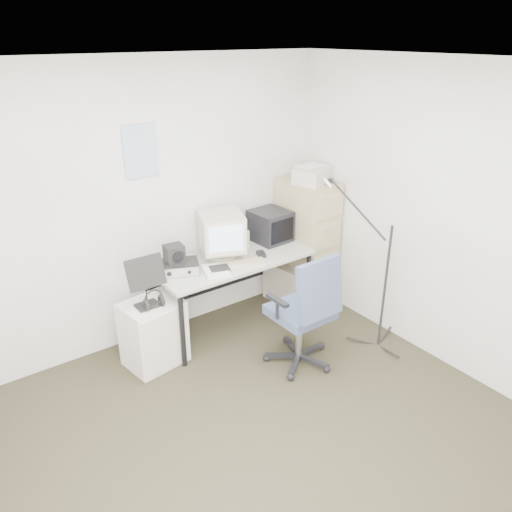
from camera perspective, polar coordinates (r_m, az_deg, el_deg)
floor at (r=3.77m, az=1.86°, el=-20.51°), size 3.60×3.60×0.01m
ceiling at (r=2.68m, az=2.62°, el=21.11°), size 3.60×3.60×0.01m
wall_back at (r=4.46m, az=-12.29°, el=5.45°), size 3.60×0.02×2.50m
wall_right at (r=4.28m, az=21.55°, el=3.48°), size 0.02×3.60×2.50m
wall_calendar at (r=4.31m, az=-13.07°, el=11.65°), size 0.30×0.02×0.44m
filing_cabinet at (r=5.22m, az=5.73°, el=1.67°), size 0.40×0.60×1.30m
printer at (r=4.95m, az=6.56°, el=9.23°), size 0.46×0.39×0.15m
desk at (r=4.80m, az=-2.75°, el=-4.16°), size 1.50×0.70×0.73m
crt_monitor at (r=4.58m, az=-3.97°, el=2.37°), size 0.50×0.51×0.42m
crt_tv at (r=4.97m, az=1.63°, el=3.48°), size 0.36×0.38×0.31m
desk_speaker at (r=4.84m, az=-1.48°, el=1.99°), size 0.10×0.10×0.16m
keyboard at (r=4.49m, az=-1.66°, el=-0.85°), size 0.44×0.30×0.02m
mouse at (r=4.66m, az=0.59°, el=0.22°), size 0.11×0.13×0.04m
radio_receiver at (r=4.39m, az=-8.76°, el=-1.25°), size 0.40×0.35×0.09m
radio_speaker at (r=4.34m, az=-9.33°, el=0.25°), size 0.17×0.16×0.16m
papers at (r=4.37m, az=-4.62°, el=-1.67°), size 0.28×0.33×0.02m
pc_tower at (r=5.31m, az=3.26°, el=-3.11°), size 0.26×0.47×0.42m
office_chair at (r=4.22m, az=5.08°, el=-6.09°), size 0.61×0.61×1.04m
side_cart at (r=4.40m, az=-11.63°, el=-8.61°), size 0.53×0.45×0.59m
music_stand at (r=4.10m, az=-12.56°, el=-2.86°), size 0.35×0.27×0.46m
headphones at (r=4.14m, az=-11.60°, el=-5.16°), size 0.22×0.22×0.03m
mic_stand at (r=4.46m, az=14.75°, el=-1.51°), size 0.02×0.02×1.54m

